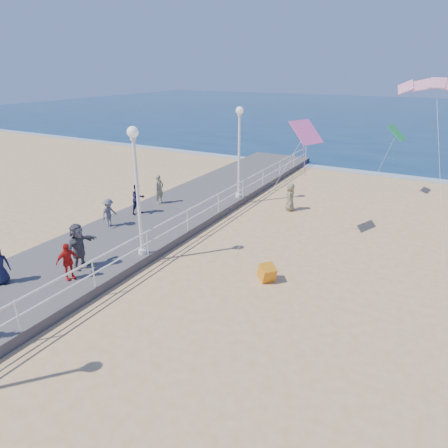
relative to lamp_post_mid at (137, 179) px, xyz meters
The scene contains 17 objects.
ground 6.48m from the lamp_post_mid, ahead, with size 160.00×160.00×0.00m, color #E8BA79.
ocean 65.32m from the lamp_post_mid, 85.29° to the left, with size 160.00×90.00×0.05m, color #0D2B4E.
surf_line 21.50m from the lamp_post_mid, 75.37° to the left, with size 160.00×1.20×0.04m, color silver.
boardwalk 4.07m from the lamp_post_mid, behind, with size 5.00×44.00×0.40m, color #635E5A.
railing 2.43m from the lamp_post_mid, ahead, with size 0.05×42.00×0.55m.
lamp_post_mid is the anchor object (origin of this frame).
lamp_post_far 9.00m from the lamp_post_mid, 90.00° to the left, with size 0.44×0.44×5.32m.
spectator_2 4.59m from the lamp_post_mid, 154.08° to the left, with size 0.92×0.53×1.42m, color slate.
spectator_3 4.06m from the lamp_post_mid, 107.90° to the right, with size 0.85×0.35×1.44m, color red.
spectator_5 3.44m from the lamp_post_mid, 121.66° to the right, with size 1.71×0.54×1.84m, color #57575C.
spectator_6 7.13m from the lamp_post_mid, 121.04° to the left, with size 0.62×0.40×1.69m, color #949066.
spectator_7 5.64m from the lamp_post_mid, 131.62° to the left, with size 0.79×0.62×1.63m, color #171833.
beach_walker_c 10.21m from the lamp_post_mid, 70.98° to the left, with size 0.79×0.52×1.62m, color #7E7757.
box_kite 6.35m from the lamp_post_mid, 11.12° to the left, with size 0.55×0.55×0.60m, color #D64D0C.
kite_parafoil 13.12m from the lamp_post_mid, 39.67° to the left, with size 3.16×0.90×0.30m, color #E11A56, non-canonical shape.
kite_diamond_pink 7.79m from the lamp_post_mid, 50.06° to the left, with size 1.35×1.35×0.02m, color #FB5CAF.
kite_diamond_green 17.06m from the lamp_post_mid, 62.98° to the left, with size 1.25×1.25×0.02m, color green.
Camera 1 is at (5.07, -11.74, 7.82)m, focal length 32.00 mm.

